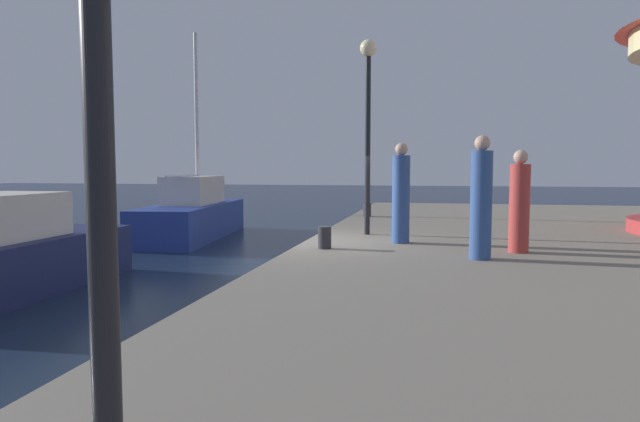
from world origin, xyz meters
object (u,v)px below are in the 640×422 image
at_px(lamp_post_mid_promenade, 368,102).
at_px(bollard_south, 367,210).
at_px(motorboat_navy, 5,255).
at_px(person_by_the_water, 519,205).
at_px(person_far_corner, 481,201).
at_px(sailboat_blue, 193,214).
at_px(bollard_center, 325,237).
at_px(person_mid_promenade, 401,196).

bearing_deg(lamp_post_mid_promenade, bollard_south, 97.19).
xyz_separation_m(motorboat_navy, person_by_the_water, (8.97, 1.50, 0.94)).
bearing_deg(bollard_south, person_far_corner, -69.36).
relative_size(lamp_post_mid_promenade, person_far_corner, 2.13).
xyz_separation_m(sailboat_blue, bollard_south, (5.65, -0.09, 0.24)).
xyz_separation_m(bollard_center, person_far_corner, (2.65, -0.60, 0.72)).
relative_size(bollard_center, person_mid_promenade, 0.21).
bearing_deg(person_mid_promenade, bollard_south, 103.66).
height_order(bollard_center, person_far_corner, person_far_corner).
bearing_deg(bollard_south, motorboat_navy, -125.28).
xyz_separation_m(bollard_south, person_mid_promenade, (1.35, -5.56, 0.71)).
height_order(lamp_post_mid_promenade, bollard_south, lamp_post_mid_promenade).
xyz_separation_m(lamp_post_mid_promenade, person_by_the_water, (2.87, -2.00, -2.05)).
distance_m(bollard_south, bollard_center, 6.60).
bearing_deg(bollard_center, lamp_post_mid_promenade, 77.95).
bearing_deg(sailboat_blue, person_far_corner, -41.10).
relative_size(bollard_south, person_mid_promenade, 0.21).
bearing_deg(person_mid_promenade, sailboat_blue, 141.08).
xyz_separation_m(sailboat_blue, person_by_the_water, (9.06, -6.43, 0.86)).
xyz_separation_m(motorboat_navy, bollard_center, (5.62, 1.24, 0.32)).
height_order(bollard_center, person_by_the_water, person_by_the_water).
distance_m(lamp_post_mid_promenade, person_by_the_water, 4.05).
distance_m(sailboat_blue, person_mid_promenade, 9.05).
bearing_deg(person_far_corner, person_mid_promenade, 129.66).
bearing_deg(lamp_post_mid_promenade, motorboat_navy, -150.11).
distance_m(lamp_post_mid_promenade, bollard_center, 3.53).
distance_m(sailboat_blue, motorboat_navy, 7.94).
xyz_separation_m(person_far_corner, person_by_the_water, (0.70, 0.86, -0.10)).
bearing_deg(sailboat_blue, bollard_south, -0.91).
relative_size(sailboat_blue, person_far_corner, 3.38).
bearing_deg(lamp_post_mid_promenade, person_far_corner, -52.91).
distance_m(lamp_post_mid_promenade, bollard_south, 5.13).
xyz_separation_m(lamp_post_mid_promenade, bollard_south, (-0.55, 4.34, -2.67)).
bearing_deg(motorboat_navy, bollard_center, 12.48).
xyz_separation_m(motorboat_navy, person_mid_promenade, (6.90, 2.28, 1.03)).
xyz_separation_m(bollard_south, bollard_center, (0.06, -6.60, 0.00)).
bearing_deg(motorboat_navy, person_mid_promenade, 18.31).
bearing_deg(sailboat_blue, bollard_center, -49.52).
distance_m(sailboat_blue, bollard_south, 5.66).
relative_size(person_by_the_water, person_mid_promenade, 0.91).
height_order(lamp_post_mid_promenade, bollard_center, lamp_post_mid_promenade).
height_order(person_far_corner, person_by_the_water, person_far_corner).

